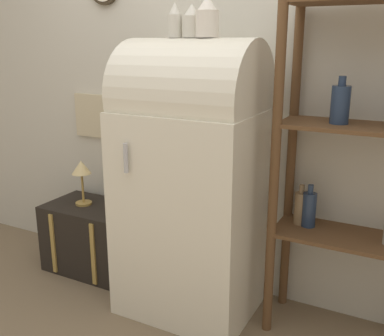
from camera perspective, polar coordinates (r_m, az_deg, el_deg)
ground_plane at (r=2.70m, az=-2.46°, el=-19.09°), size 12.00×12.00×0.00m
wall_back at (r=2.74m, az=3.32°, el=11.68°), size 7.00×0.09×2.70m
refrigerator at (r=2.53m, az=0.00°, el=-1.13°), size 0.75×0.66×1.56m
suitcase_trunk at (r=3.23m, az=-12.43°, el=-8.57°), size 0.63×0.42×0.47m
shelf_unit at (r=2.35m, az=19.44°, el=1.39°), size 0.71×0.35×1.74m
vase_left at (r=2.47m, az=-2.19°, el=18.12°), size 0.08×0.08×0.18m
vase_center at (r=2.44m, az=-0.01°, el=18.06°), size 0.10×0.10×0.17m
vase_right at (r=2.38m, az=1.94°, el=18.49°), size 0.12×0.12×0.20m
desk_lamp at (r=3.10m, az=-13.85°, el=-0.47°), size 0.13×0.13×0.31m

